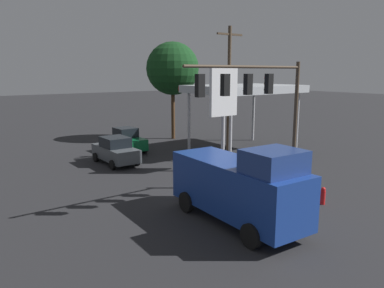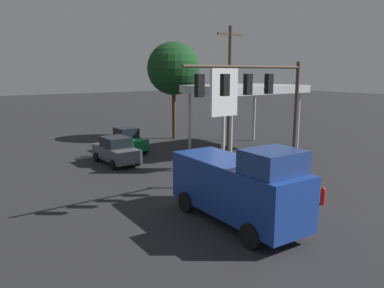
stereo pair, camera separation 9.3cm
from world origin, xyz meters
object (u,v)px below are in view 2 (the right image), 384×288
Objects in this scene: sedan_far at (116,151)px; street_tree at (173,69)px; price_sign at (224,98)px; delivery_truck at (239,186)px; traffic_signal_assembly at (257,96)px; utility_pole at (229,89)px; hatchback_crossing at (128,140)px; fire_hydrant at (323,196)px.

sedan_far is 12.31m from street_tree.
delivery_truck is (5.16, 7.01, -3.15)m from price_sign.
utility_pole is (-5.49, -8.16, -0.14)m from traffic_signal_assembly.
street_tree is (-6.50, -17.29, 1.45)m from traffic_signal_assembly.
delivery_truck is at bearing 33.51° from traffic_signal_assembly.
hatchback_crossing is at bearing 24.26° from street_tree.
hatchback_crossing is 17.14m from fire_hydrant.
utility_pole is 2.21× the size of sedan_far.
delivery_truck is (8.35, 10.06, -3.47)m from utility_pole.
hatchback_crossing is at bearing 141.70° from sedan_far.
delivery_truck is at bearing 53.65° from price_sign.
street_tree reaches higher than hatchback_crossing.
sedan_far is 14.57m from fire_hydrant.
fire_hydrant is (4.37, 19.92, -6.31)m from street_tree.
hatchback_crossing is 9.17m from street_tree.
utility_pole reaches higher than fire_hydrant.
traffic_signal_assembly reaches higher than fire_hydrant.
traffic_signal_assembly is at bearing 56.08° from utility_pole.
price_sign reaches higher than fire_hydrant.
sedan_far is at bearing 34.21° from street_tree.
street_tree is 21.35m from fire_hydrant.
delivery_truck is (2.89, 16.27, 0.75)m from hatchback_crossing.
price_sign is 7.64× the size of fire_hydrant.
traffic_signal_assembly is 8.59× the size of fire_hydrant.
utility_pole is 4.43m from price_sign.
street_tree is (-9.36, -19.19, 5.05)m from delivery_truck.
fire_hydrant is at bearing 88.81° from price_sign.
traffic_signal_assembly is 12.25m from sedan_far.
fire_hydrant is (-2.13, 2.63, -4.86)m from traffic_signal_assembly.
price_sign reaches higher than delivery_truck.
utility_pole is 9.28m from hatchback_crossing.
traffic_signal_assembly reaches higher than sedan_far.
traffic_signal_assembly is at bearing -50.89° from fire_hydrant.
street_tree reaches higher than fire_hydrant.
traffic_signal_assembly is 0.81× the size of street_tree.
price_sign is 0.97× the size of delivery_truck.
fire_hydrant is at bearing 18.42° from sedan_far.
utility_pole is at bearing 83.68° from street_tree.
hatchback_crossing is at bearing -82.94° from fire_hydrant.
fire_hydrant is (0.16, 7.74, -4.40)m from price_sign.
street_tree is (-4.20, -12.18, 1.91)m from price_sign.
price_sign reaches higher than sedan_far.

